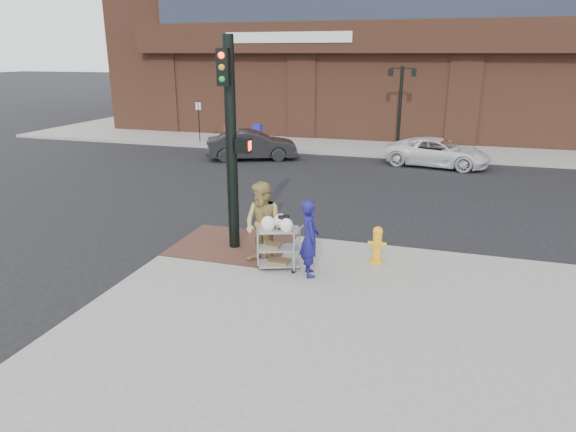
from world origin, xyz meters
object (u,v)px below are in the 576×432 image
(woman_blue, at_px, (310,238))
(lamp_post, at_px, (400,99))
(traffic_signal_pole, at_px, (232,139))
(minivan_white, at_px, (438,152))
(fire_hydrant, at_px, (377,244))
(utility_cart, at_px, (279,244))
(pedestrian_tan, at_px, (263,225))
(sedan_dark, at_px, (252,145))

(woman_blue, bearing_deg, lamp_post, -25.21)
(traffic_signal_pole, xyz_separation_m, minivan_white, (4.49, 12.12, -2.22))
(traffic_signal_pole, distance_m, fire_hydrant, 4.14)
(minivan_white, xyz_separation_m, utility_cart, (-3.05, -13.04, 0.10))
(traffic_signal_pole, relative_size, woman_blue, 2.97)
(traffic_signal_pole, bearing_deg, lamp_post, 80.76)
(lamp_post, bearing_deg, woman_blue, -91.02)
(traffic_signal_pole, height_order, utility_cart, traffic_signal_pole)
(pedestrian_tan, height_order, fire_hydrant, pedestrian_tan)
(sedan_dark, relative_size, utility_cart, 3.34)
(sedan_dark, relative_size, minivan_white, 0.94)
(traffic_signal_pole, height_order, pedestrian_tan, traffic_signal_pole)
(lamp_post, xyz_separation_m, minivan_white, (2.02, -3.10, -2.01))
(traffic_signal_pole, distance_m, minivan_white, 13.12)
(minivan_white, bearing_deg, pedestrian_tan, 174.90)
(lamp_post, bearing_deg, fire_hydrant, -86.19)
(lamp_post, relative_size, fire_hydrant, 4.57)
(utility_cart, height_order, fire_hydrant, utility_cart)
(woman_blue, bearing_deg, sedan_dark, 1.92)
(woman_blue, relative_size, sedan_dark, 0.41)
(woman_blue, bearing_deg, minivan_white, -34.11)
(sedan_dark, bearing_deg, lamp_post, -79.04)
(sedan_dark, xyz_separation_m, fire_hydrant, (7.28, -11.10, -0.08))
(woman_blue, height_order, sedan_dark, woman_blue)
(lamp_post, distance_m, utility_cart, 16.29)
(utility_cart, bearing_deg, woman_blue, -11.49)
(traffic_signal_pole, xyz_separation_m, sedan_dark, (-3.79, 11.13, -2.15))
(sedan_dark, height_order, fire_hydrant, sedan_dark)
(fire_hydrant, bearing_deg, sedan_dark, 123.26)
(traffic_signal_pole, xyz_separation_m, fire_hydrant, (3.49, 0.02, -2.23))
(pedestrian_tan, bearing_deg, sedan_dark, 131.74)
(pedestrian_tan, height_order, minivan_white, pedestrian_tan)
(utility_cart, bearing_deg, fire_hydrant, 24.79)
(utility_cart, bearing_deg, sedan_dark, 113.50)
(sedan_dark, distance_m, minivan_white, 8.34)
(traffic_signal_pole, bearing_deg, utility_cart, -32.43)
(woman_blue, distance_m, utility_cart, 0.81)
(lamp_post, xyz_separation_m, traffic_signal_pole, (-2.48, -15.23, 0.21))
(lamp_post, height_order, minivan_white, lamp_post)
(pedestrian_tan, relative_size, minivan_white, 0.44)
(woman_blue, bearing_deg, traffic_signal_pole, 39.76)
(minivan_white, relative_size, fire_hydrant, 5.03)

